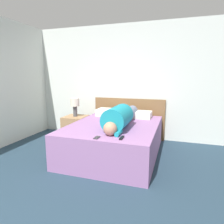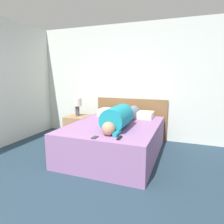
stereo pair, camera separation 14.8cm
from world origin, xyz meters
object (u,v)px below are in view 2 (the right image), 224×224
at_px(person_lying, 121,117).
at_px(pillow_near_headboard, 111,112).
at_px(bed, 115,139).
at_px(cell_phone, 95,137).
at_px(pillow_second, 141,115).
at_px(tv_remote, 120,138).
at_px(table_lamp, 77,104).
at_px(nightstand, 78,128).

xyz_separation_m(person_lying, pillow_near_headboard, (-0.49, 0.82, -0.09)).
relative_size(bed, cell_phone, 15.26).
relative_size(bed, pillow_second, 3.94).
xyz_separation_m(tv_remote, cell_phone, (-0.34, -0.08, -0.01)).
bearing_deg(bed, table_lamp, 154.39).
relative_size(nightstand, cell_phone, 4.26).
distance_m(nightstand, pillow_second, 1.47).
bearing_deg(cell_phone, bed, 90.68).
xyz_separation_m(table_lamp, pillow_second, (1.41, 0.18, -0.18)).
bearing_deg(table_lamp, pillow_second, 7.43).
bearing_deg(tv_remote, nightstand, 137.79).
bearing_deg(pillow_near_headboard, cell_phone, -77.41).
relative_size(bed, tv_remote, 13.22).
relative_size(pillow_near_headboard, cell_phone, 4.08).
bearing_deg(pillow_near_headboard, tv_remote, -65.00).
bearing_deg(tv_remote, bed, 114.24).
distance_m(pillow_second, tv_remote, 1.49).
distance_m(person_lying, pillow_near_headboard, 0.96).
xyz_separation_m(bed, table_lamp, (-1.09, 0.52, 0.54)).
bearing_deg(person_lying, nightstand, 152.86).
bearing_deg(person_lying, pillow_near_headboard, 121.06).
bearing_deg(pillow_second, person_lying, -101.62).
bearing_deg(table_lamp, person_lying, -27.14).
distance_m(pillow_near_headboard, pillow_second, 0.66).
bearing_deg(cell_phone, tv_remote, 13.67).
relative_size(person_lying, cell_phone, 12.44).
xyz_separation_m(table_lamp, pillow_near_headboard, (0.75, 0.18, -0.17)).
distance_m(table_lamp, cell_phone, 1.79).
bearing_deg(pillow_near_headboard, pillow_second, 0.00).
xyz_separation_m(pillow_near_headboard, pillow_second, (0.66, 0.00, -0.01)).
bearing_deg(pillow_near_headboard, person_lying, -58.94).
height_order(bed, pillow_near_headboard, pillow_near_headboard).
relative_size(nightstand, pillow_near_headboard, 1.04).
bearing_deg(pillow_near_headboard, nightstand, -166.19).
bearing_deg(bed, cell_phone, -89.32).
relative_size(person_lying, tv_remote, 10.78).
relative_size(bed, pillow_near_headboard, 3.74).
bearing_deg(nightstand, person_lying, -27.14).
height_order(person_lying, pillow_second, person_lying).
bearing_deg(cell_phone, pillow_second, 78.87).
bearing_deg(person_lying, tv_remote, -73.27).
height_order(table_lamp, pillow_second, table_lamp).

